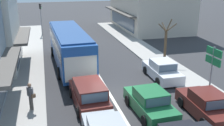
% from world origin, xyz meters
% --- Properties ---
extents(ground_plane, '(140.00, 140.00, 0.00)m').
position_xyz_m(ground_plane, '(0.00, 0.00, 0.00)').
color(ground_plane, '#2D2D30').
extents(lane_centre_line, '(0.20, 28.00, 0.01)m').
position_xyz_m(lane_centre_line, '(0.00, 4.00, 0.00)').
color(lane_centre_line, silver).
rests_on(lane_centre_line, ground).
extents(sidewalk_left, '(5.20, 44.00, 0.14)m').
position_xyz_m(sidewalk_left, '(-6.80, 6.00, 0.07)').
color(sidewalk_left, '#A39E96').
rests_on(sidewalk_left, ground).
extents(kerb_right, '(2.80, 44.00, 0.12)m').
position_xyz_m(kerb_right, '(6.20, 6.00, 0.06)').
color(kerb_right, '#A39E96').
rests_on(kerb_right, ground).
extents(city_bus, '(3.02, 10.94, 3.23)m').
position_xyz_m(city_bus, '(-1.92, 7.23, 1.88)').
color(city_bus, '#1E4C99').
rests_on(city_bus, ground).
extents(wagon_behind_bus_near, '(2.08, 4.57, 1.58)m').
position_xyz_m(wagon_behind_bus_near, '(-1.63, -0.67, 0.75)').
color(wagon_behind_bus_near, '#561E19').
rests_on(wagon_behind_bus_near, ground).
extents(sedan_adjacent_lane_trail, '(2.02, 4.27, 1.47)m').
position_xyz_m(sedan_adjacent_lane_trail, '(1.59, -2.46, 0.66)').
color(sedan_adjacent_lane_trail, '#1E6638').
rests_on(sedan_adjacent_lane_trail, ground).
extents(parked_sedan_kerb_front, '(1.99, 4.25, 1.47)m').
position_xyz_m(parked_sedan_kerb_front, '(4.56, -3.55, 0.66)').
color(parked_sedan_kerb_front, '#561E19').
rests_on(parked_sedan_kerb_front, ground).
extents(parked_sedan_kerb_second, '(1.93, 4.22, 1.47)m').
position_xyz_m(parked_sedan_kerb_second, '(4.61, 2.36, 0.66)').
color(parked_sedan_kerb_second, silver).
rests_on(parked_sedan_kerb_second, ground).
extents(traffic_light_downstreet, '(0.32, 0.24, 4.20)m').
position_xyz_m(traffic_light_downstreet, '(-4.19, 20.97, 2.85)').
color(traffic_light_downstreet, gray).
rests_on(traffic_light_downstreet, ground).
extents(directional_road_sign, '(0.10, 1.40, 3.60)m').
position_xyz_m(directional_road_sign, '(5.69, -2.12, 2.70)').
color(directional_road_sign, gray).
rests_on(directional_road_sign, ground).
extents(street_tree_right, '(1.79, 1.86, 4.19)m').
position_xyz_m(street_tree_right, '(6.40, 5.63, 1.90)').
color(street_tree_right, brown).
rests_on(street_tree_right, ground).
extents(pedestrian_with_handbag_near, '(0.50, 0.61, 1.63)m').
position_xyz_m(pedestrian_with_handbag_near, '(-5.01, -0.51, 1.07)').
color(pedestrian_with_handbag_near, '#4C4742').
rests_on(pedestrian_with_handbag_near, sidewalk_left).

